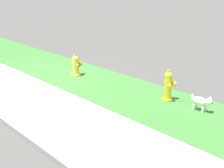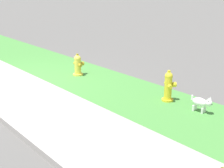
# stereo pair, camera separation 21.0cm
# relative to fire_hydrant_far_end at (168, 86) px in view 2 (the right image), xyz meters

# --- Properties ---
(ground_plane) EXTENTS (120.00, 120.00, 0.00)m
(ground_plane) POSITION_rel_fire_hydrant_far_end_xyz_m (-3.55, -2.41, -0.37)
(ground_plane) COLOR #5B5956
(sidewalk_pavement) EXTENTS (18.00, 1.90, 0.01)m
(sidewalk_pavement) POSITION_rel_fire_hydrant_far_end_xyz_m (-3.55, -2.41, -0.36)
(sidewalk_pavement) COLOR #9E9993
(sidewalk_pavement) RESTS_ON ground
(grass_verge) EXTENTS (18.00, 2.21, 0.01)m
(grass_verge) POSITION_rel_fire_hydrant_far_end_xyz_m (-3.55, -0.36, -0.36)
(grass_verge) COLOR #47893D
(grass_verge) RESTS_ON ground
(fire_hydrant_far_end) EXTENTS (0.35, 0.33, 0.76)m
(fire_hydrant_far_end) POSITION_rel_fire_hydrant_far_end_xyz_m (0.00, 0.00, 0.00)
(fire_hydrant_far_end) COLOR yellow
(fire_hydrant_far_end) RESTS_ON ground
(fire_hydrant_by_grass_verge) EXTENTS (0.39, 0.36, 0.67)m
(fire_hydrant_by_grass_verge) POSITION_rel_fire_hydrant_far_end_xyz_m (-3.18, -0.39, -0.05)
(fire_hydrant_by_grass_verge) COLOR yellow
(fire_hydrant_by_grass_verge) RESTS_ON ground
(small_white_dog) EXTENTS (0.50, 0.22, 0.40)m
(small_white_dog) POSITION_rel_fire_hydrant_far_end_xyz_m (0.92, 0.01, -0.14)
(small_white_dog) COLOR white
(small_white_dog) RESTS_ON ground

